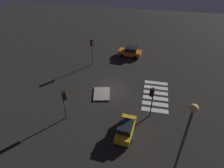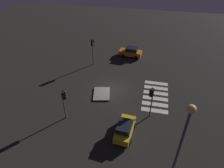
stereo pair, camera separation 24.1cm
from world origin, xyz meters
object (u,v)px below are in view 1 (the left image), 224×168
Objects in this scene: car_yellow at (126,129)px; car_orange at (130,52)px; traffic_light_south at (152,96)px; traffic_light_west at (64,99)px; traffic_light_north at (92,46)px; street_lamp at (184,138)px; traffic_island at (102,94)px.

car_yellow is 0.95× the size of car_orange.
traffic_light_west is at bearing 50.19° from traffic_light_south.
traffic_light_north is (9.79, 9.54, 0.40)m from traffic_light_south.
street_lamp reaches higher than traffic_light_west.
car_orange is 7.35m from traffic_light_north.
car_yellow is at bearing 92.09° from traffic_light_south.
traffic_light_north is 21.35m from street_lamp.
traffic_light_north reaches higher than car_orange.
car_yellow is 4.54m from traffic_light_south.
traffic_light_west is at bearing -34.22° from traffic_light_north.
traffic_island is 6.21m from traffic_light_west.
traffic_island is 7.18m from car_yellow.
traffic_light_north reaches higher than traffic_light_west.
car_orange is 14.74m from traffic_light_south.
traffic_light_south reaches higher than car_orange.
traffic_light_west reaches higher than car_orange.
car_yellow is 17.43m from car_orange.
traffic_light_north is 0.49× the size of street_lamp.
car_orange is 1.04× the size of traffic_light_south.
traffic_light_west is 12.06m from traffic_light_north.
car_yellow is 1.03× the size of traffic_light_west.
traffic_light_south is (3.32, -2.26, 2.12)m from car_yellow.
traffic_island is at bearing 14.11° from traffic_light_south.
traffic_light_south is at bearing 14.96° from street_lamp.
traffic_island is 0.79× the size of car_orange.
street_lamp is at bearing 141.34° from traffic_light_south.
street_lamp is (-5.66, -11.25, 3.14)m from traffic_light_west.
traffic_light_south reaches higher than traffic_light_west.
traffic_light_west is at bearing 63.30° from street_lamp.
traffic_island is at bearing -11.96° from traffic_light_north.
car_orange is (17.33, 1.80, 0.03)m from car_yellow.
car_yellow is 0.99× the size of traffic_light_south.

